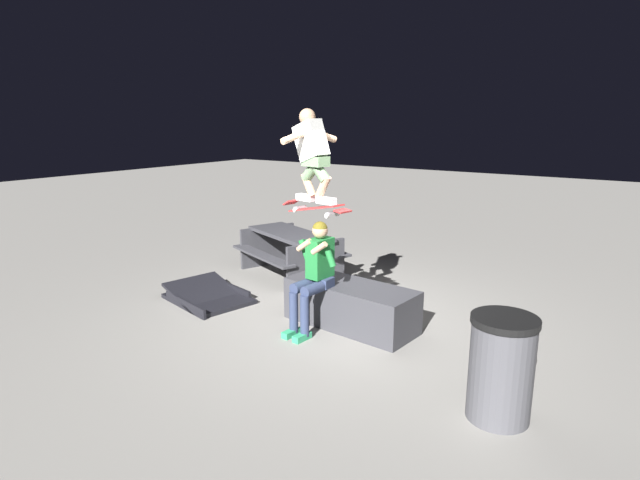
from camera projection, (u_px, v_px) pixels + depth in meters
name	position (u px, v px, depth m)	size (l,w,h in m)	color
ground_plane	(337.00, 319.00, 6.93)	(40.00, 40.00, 0.00)	gray
ledge_box_main	(351.00, 305.00, 6.64)	(1.73, 0.69, 0.56)	#38383D
person_sitting_on_ledge	(314.00, 270.00, 6.39)	(0.60, 0.77, 1.39)	#2D3856
skateboard	(316.00, 208.00, 6.31)	(1.04, 0.39, 0.17)	#B72D2D
skater_airborne	(312.00, 151.00, 6.19)	(0.63, 0.89, 1.12)	white
kicker_ramp	(209.00, 297.00, 7.60)	(1.37, 1.17, 0.31)	black
picnic_table_back	(290.00, 246.00, 8.79)	(2.06, 1.84, 0.75)	#38383D
trash_bin	(501.00, 368.00, 4.54)	(0.59, 0.59, 0.96)	#47474C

